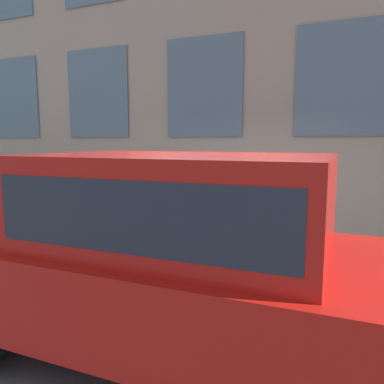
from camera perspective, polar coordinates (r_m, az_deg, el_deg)
name	(u,v)px	position (r m, az deg, el deg)	size (l,w,h in m)	color
ground_plane	(217,300)	(4.89, 3.82, -16.09)	(80.00, 80.00, 0.00)	#47474C
sidewalk	(246,261)	(6.13, 8.19, -10.38)	(2.82, 60.00, 0.15)	gray
building_facade	(272,4)	(7.75, 12.14, 26.25)	(0.33, 40.00, 8.91)	gray
fire_hydrant	(207,243)	(5.45, 2.23, -7.76)	(0.35, 0.46, 0.71)	gray
person	(179,198)	(6.14, -1.97, -0.89)	(0.36, 0.24, 1.50)	#232328
parked_car_red_near	(181,252)	(3.36, -1.69, -9.06)	(1.92, 5.15, 1.86)	black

